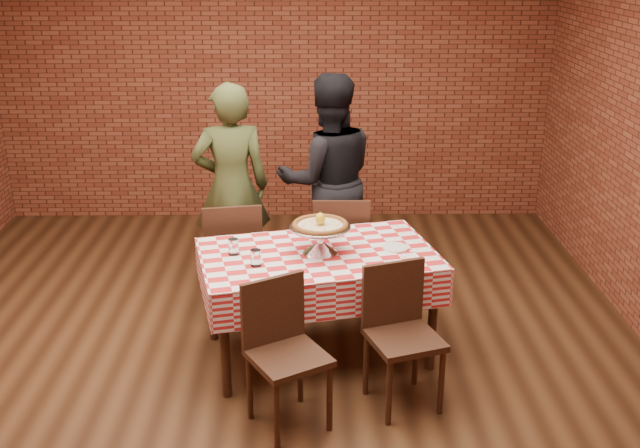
# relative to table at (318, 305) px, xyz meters

# --- Properties ---
(ground) EXTENTS (6.00, 6.00, 0.00)m
(ground) POSITION_rel_table_xyz_m (-0.41, -0.14, -0.38)
(ground) COLOR black
(ground) RESTS_ON ground
(back_wall) EXTENTS (5.50, 0.00, 5.50)m
(back_wall) POSITION_rel_table_xyz_m (-0.41, 2.86, 1.08)
(back_wall) COLOR maroon
(back_wall) RESTS_ON ground
(table) EXTENTS (1.70, 1.24, 0.75)m
(table) POSITION_rel_table_xyz_m (0.00, 0.00, 0.00)
(table) COLOR #3D2113
(table) RESTS_ON ground
(tablecloth) EXTENTS (1.74, 1.28, 0.26)m
(tablecloth) POSITION_rel_table_xyz_m (0.00, -0.00, 0.25)
(tablecloth) COLOR red
(tablecloth) RESTS_ON table
(pizza_stand) EXTENTS (0.42, 0.42, 0.18)m
(pizza_stand) POSITION_rel_table_xyz_m (0.02, 0.01, 0.48)
(pizza_stand) COLOR silver
(pizza_stand) RESTS_ON tablecloth
(pizza) EXTENTS (0.37, 0.37, 0.03)m
(pizza) POSITION_rel_table_xyz_m (0.02, 0.01, 0.57)
(pizza) COLOR beige
(pizza) RESTS_ON pizza_stand
(lemon) EXTENTS (0.07, 0.07, 0.08)m
(lemon) POSITION_rel_table_xyz_m (0.02, 0.01, 0.62)
(lemon) COLOR yellow
(lemon) RESTS_ON pizza
(water_glass_left) EXTENTS (0.08, 0.08, 0.11)m
(water_glass_left) POSITION_rel_table_xyz_m (-0.40, -0.21, 0.44)
(water_glass_left) COLOR white
(water_glass_left) RESTS_ON tablecloth
(water_glass_right) EXTENTS (0.08, 0.08, 0.11)m
(water_glass_right) POSITION_rel_table_xyz_m (-0.56, -0.02, 0.44)
(water_glass_right) COLOR white
(water_glass_right) RESTS_ON tablecloth
(side_plate) EXTENTS (0.21, 0.21, 0.01)m
(side_plate) POSITION_rel_table_xyz_m (0.52, 0.07, 0.39)
(side_plate) COLOR white
(side_plate) RESTS_ON tablecloth
(sweetener_packet_a) EXTENTS (0.06, 0.06, 0.00)m
(sweetener_packet_a) POSITION_rel_table_xyz_m (0.57, -0.06, 0.39)
(sweetener_packet_a) COLOR white
(sweetener_packet_a) RESTS_ON tablecloth
(sweetener_packet_b) EXTENTS (0.06, 0.04, 0.00)m
(sweetener_packet_b) POSITION_rel_table_xyz_m (0.64, 0.01, 0.39)
(sweetener_packet_b) COLOR white
(sweetener_packet_b) RESTS_ON tablecloth
(condiment_caddy) EXTENTS (0.10, 0.08, 0.13)m
(condiment_caddy) POSITION_rel_table_xyz_m (0.03, 0.33, 0.45)
(condiment_caddy) COLOR silver
(condiment_caddy) RESTS_ON tablecloth
(chair_near_left) EXTENTS (0.55, 0.55, 0.88)m
(chair_near_left) POSITION_rel_table_xyz_m (-0.18, -0.83, 0.07)
(chair_near_left) COLOR #3D2113
(chair_near_left) RESTS_ON ground
(chair_near_right) EXTENTS (0.51, 0.51, 0.88)m
(chair_near_right) POSITION_rel_table_xyz_m (0.51, -0.62, 0.07)
(chair_near_right) COLOR #3D2113
(chair_near_right) RESTS_ON ground
(chair_far_left) EXTENTS (0.50, 0.50, 0.91)m
(chair_far_left) POSITION_rel_table_xyz_m (-0.65, 0.69, 0.08)
(chair_far_left) COLOR #3D2113
(chair_far_left) RESTS_ON ground
(chair_far_right) EXTENTS (0.43, 0.43, 0.91)m
(chair_far_right) POSITION_rel_table_xyz_m (0.18, 0.83, 0.08)
(chair_far_right) COLOR #3D2113
(chair_far_right) RESTS_ON ground
(diner_olive) EXTENTS (0.68, 0.51, 1.70)m
(diner_olive) POSITION_rel_table_xyz_m (-0.69, 1.16, 0.47)
(diner_olive) COLOR #3E4622
(diner_olive) RESTS_ON ground
(diner_black) EXTENTS (0.94, 0.79, 1.75)m
(diner_black) POSITION_rel_table_xyz_m (0.10, 1.26, 0.50)
(diner_black) COLOR black
(diner_black) RESTS_ON ground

